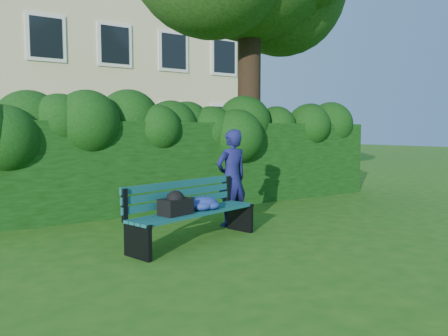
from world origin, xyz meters
TOP-DOWN VIEW (x-y plane):
  - ground at (0.00, 0.00)m, footprint 80.00×80.00m
  - apartment_building at (-0.00, 13.99)m, footprint 16.00×8.08m
  - hedge at (0.00, 2.20)m, footprint 10.00×1.00m
  - park_bench at (-1.30, -0.56)m, footprint 2.23×1.14m
  - man_reading at (-0.17, 0.09)m, footprint 0.63×0.44m

SIDE VIEW (x-z plane):
  - ground at x=0.00m, z-range 0.00..0.00m
  - park_bench at x=-1.30m, z-range 0.06..0.95m
  - man_reading at x=-0.17m, z-range 0.00..1.65m
  - hedge at x=0.00m, z-range 0.00..1.80m
  - apartment_building at x=0.00m, z-range 0.00..12.00m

